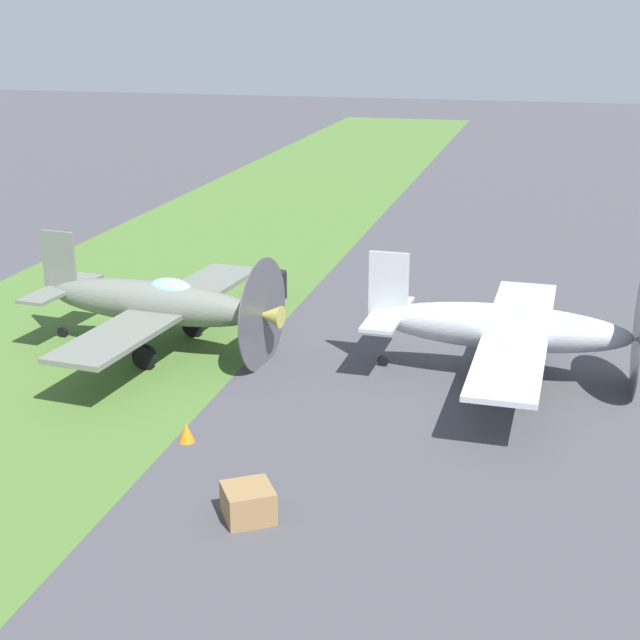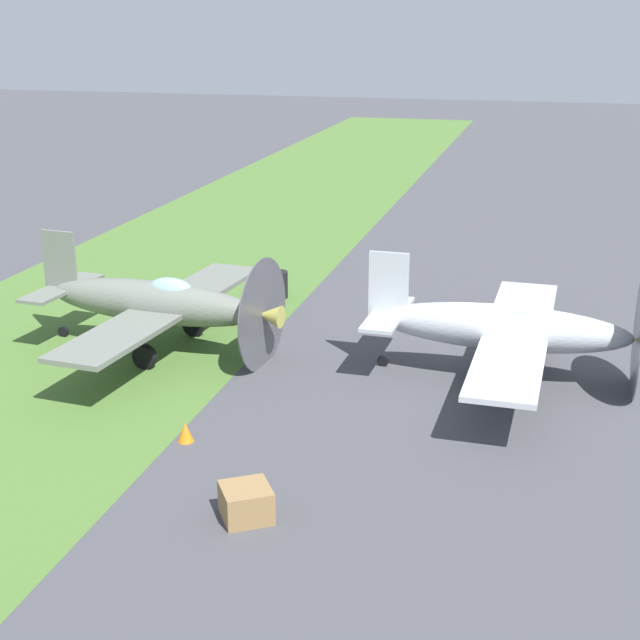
{
  "view_description": "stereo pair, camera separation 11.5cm",
  "coord_description": "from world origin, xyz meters",
  "px_view_note": "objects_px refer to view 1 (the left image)",
  "views": [
    {
      "loc": [
        23.13,
        0.65,
        9.03
      ],
      "look_at": [
        0.54,
        -5.17,
        1.23
      ],
      "focal_mm": 51.7,
      "sensor_mm": 36.0,
      "label": 1
    },
    {
      "loc": [
        23.1,
        0.76,
        9.03
      ],
      "look_at": [
        0.54,
        -5.17,
        1.23
      ],
      "focal_mm": 51.7,
      "sensor_mm": 36.0,
      "label": 2
    }
  ],
  "objects_px": {
    "airplane_wingman": "(158,303)",
    "runway_marker_cone": "(186,432)",
    "airplane_lead": "(507,328)",
    "fuel_drum": "(278,285)",
    "supply_crate": "(248,503)"
  },
  "relations": [
    {
      "from": "runway_marker_cone",
      "to": "fuel_drum",
      "type": "bearing_deg",
      "value": -173.74
    },
    {
      "from": "supply_crate",
      "to": "runway_marker_cone",
      "type": "bearing_deg",
      "value": -139.24
    },
    {
      "from": "fuel_drum",
      "to": "airplane_wingman",
      "type": "bearing_deg",
      "value": -17.28
    },
    {
      "from": "airplane_wingman",
      "to": "runway_marker_cone",
      "type": "xyz_separation_m",
      "value": [
        5.26,
        2.95,
        -1.17
      ]
    },
    {
      "from": "airplane_lead",
      "to": "runway_marker_cone",
      "type": "distance_m",
      "value": 8.68
    },
    {
      "from": "airplane_lead",
      "to": "fuel_drum",
      "type": "relative_size",
      "value": 10.25
    },
    {
      "from": "airplane_wingman",
      "to": "supply_crate",
      "type": "relative_size",
      "value": 10.4
    },
    {
      "from": "fuel_drum",
      "to": "airplane_lead",
      "type": "bearing_deg",
      "value": 55.4
    },
    {
      "from": "airplane_wingman",
      "to": "airplane_lead",
      "type": "bearing_deg",
      "value": 97.33
    },
    {
      "from": "fuel_drum",
      "to": "runway_marker_cone",
      "type": "height_order",
      "value": "fuel_drum"
    },
    {
      "from": "airplane_wingman",
      "to": "runway_marker_cone",
      "type": "relative_size",
      "value": 21.27
    },
    {
      "from": "airplane_wingman",
      "to": "fuel_drum",
      "type": "distance_m",
      "value": 5.98
    },
    {
      "from": "fuel_drum",
      "to": "supply_crate",
      "type": "height_order",
      "value": "fuel_drum"
    },
    {
      "from": "airplane_wingman",
      "to": "fuel_drum",
      "type": "relative_size",
      "value": 10.4
    },
    {
      "from": "fuel_drum",
      "to": "runway_marker_cone",
      "type": "distance_m",
      "value": 10.97
    }
  ]
}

